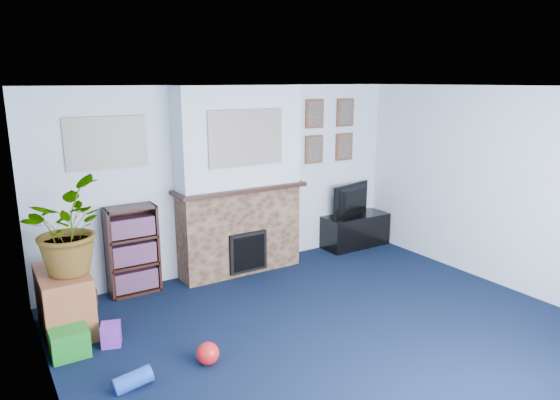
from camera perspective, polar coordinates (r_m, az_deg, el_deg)
floor at (r=5.14m, az=6.53°, el=-15.13°), size 5.00×4.50×0.01m
ceiling at (r=4.52m, az=7.36°, el=12.70°), size 5.00×4.50×0.01m
wall_back at (r=6.54m, az=-5.53°, el=2.38°), size 5.00×0.04×2.40m
wall_left at (r=3.73m, az=-24.84°, el=-7.46°), size 0.04×4.50×2.40m
wall_right at (r=6.52m, az=24.31°, el=1.19°), size 0.04×4.50×2.40m
chimney_breast at (r=6.36m, az=-4.70°, el=1.94°), size 1.72×0.50×2.40m
collage_main at (r=6.09m, az=-3.89°, el=7.11°), size 1.00×0.03×0.68m
collage_left at (r=5.92m, az=-19.21°, el=6.21°), size 0.90×0.03×0.58m
portrait_tl at (r=7.09m, az=3.96°, el=9.79°), size 0.30×0.03×0.40m
portrait_tr at (r=7.43m, az=7.45°, el=9.88°), size 0.30×0.03×0.40m
portrait_bl at (r=7.14m, az=3.90°, el=5.79°), size 0.30×0.03×0.40m
portrait_br at (r=7.47m, az=7.34°, el=6.05°), size 0.30×0.03×0.40m
tv_stand at (r=7.66m, az=8.58°, el=-3.58°), size 1.03×0.43×0.49m
television at (r=7.54m, az=8.61°, el=0.04°), size 0.81×0.31×0.46m
bookshelf at (r=6.11m, az=-16.51°, el=-5.71°), size 0.58×0.28×1.05m
sideboard at (r=5.48m, az=-23.43°, el=-10.25°), size 0.45×0.81×0.63m
potted_plant at (r=5.20m, az=-23.55°, el=-2.90°), size 0.81×0.90×0.91m
mantel_clock at (r=6.31m, az=-4.66°, el=2.17°), size 0.10×0.06×0.14m
mantel_candle at (r=6.48m, az=-1.80°, el=2.60°), size 0.05×0.05×0.15m
mantel_teddy at (r=6.10m, az=-8.81°, el=1.62°), size 0.13×0.13×0.13m
mantel_can at (r=6.66m, az=0.73°, el=2.72°), size 0.06×0.06×0.13m
green_crate at (r=5.09m, az=-22.91°, el=-14.71°), size 0.33×0.26×0.26m
toy_ball at (r=4.67m, az=-8.25°, el=-17.10°), size 0.20×0.20×0.20m
toy_block at (r=5.16m, az=-18.74°, el=-14.33°), size 0.22×0.22×0.22m
toy_tube at (r=4.50m, az=-16.41°, el=-19.14°), size 0.32×0.14×0.19m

